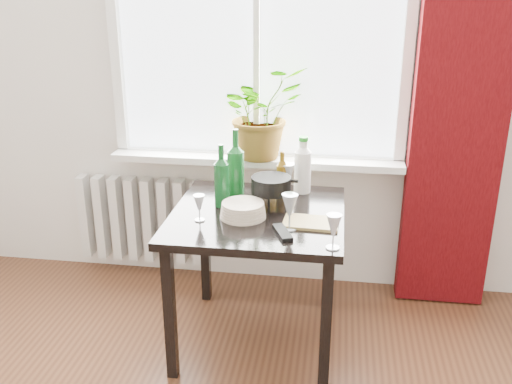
# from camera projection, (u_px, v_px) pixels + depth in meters

# --- Properties ---
(window) EXTENTS (1.72, 0.08, 1.62)m
(window) POSITION_uv_depth(u_px,v_px,m) (257.00, 22.00, 3.16)
(window) COLOR white
(window) RESTS_ON ground
(windowsill) EXTENTS (1.72, 0.20, 0.04)m
(windowsill) POSITION_uv_depth(u_px,v_px,m) (256.00, 159.00, 3.37)
(windowsill) COLOR silver
(windowsill) RESTS_ON ground
(curtain) EXTENTS (0.50, 0.12, 2.56)m
(curtain) POSITION_uv_depth(u_px,v_px,m) (463.00, 86.00, 3.02)
(curtain) COLOR #360407
(curtain) RESTS_ON ground
(radiator) EXTENTS (0.80, 0.10, 0.55)m
(radiator) POSITION_uv_depth(u_px,v_px,m) (141.00, 219.00, 3.66)
(radiator) COLOR silver
(radiator) RESTS_ON ground
(table) EXTENTS (0.85, 0.85, 0.74)m
(table) POSITION_uv_depth(u_px,v_px,m) (258.00, 229.00, 2.86)
(table) COLOR black
(table) RESTS_ON ground
(potted_plant) EXTENTS (0.63, 0.62, 0.53)m
(potted_plant) POSITION_uv_depth(u_px,v_px,m) (261.00, 113.00, 3.26)
(potted_plant) COLOR #206F1D
(potted_plant) RESTS_ON windowsill
(wine_bottle_left) EXTENTS (0.08, 0.08, 0.33)m
(wine_bottle_left) POSITION_uv_depth(u_px,v_px,m) (222.00, 175.00, 2.86)
(wine_bottle_left) COLOR #0C4118
(wine_bottle_left) RESTS_ON table
(wine_bottle_right) EXTENTS (0.10, 0.10, 0.38)m
(wine_bottle_right) POSITION_uv_depth(u_px,v_px,m) (236.00, 164.00, 2.95)
(wine_bottle_right) COLOR #0E491A
(wine_bottle_right) RESTS_ON table
(bottle_amber) EXTENTS (0.06, 0.06, 0.25)m
(bottle_amber) POSITION_uv_depth(u_px,v_px,m) (282.00, 174.00, 3.01)
(bottle_amber) COLOR brown
(bottle_amber) RESTS_ON table
(cleaning_bottle) EXTENTS (0.11, 0.11, 0.32)m
(cleaning_bottle) POSITION_uv_depth(u_px,v_px,m) (303.00, 164.00, 3.05)
(cleaning_bottle) COLOR white
(cleaning_bottle) RESTS_ON table
(wineglass_front_right) EXTENTS (0.08, 0.08, 0.18)m
(wineglass_front_right) POSITION_uv_depth(u_px,v_px,m) (290.00, 212.00, 2.61)
(wineglass_front_right) COLOR #AFB8BD
(wineglass_front_right) RESTS_ON table
(wineglass_far_right) EXTENTS (0.09, 0.09, 0.16)m
(wineglass_far_right) POSITION_uv_depth(u_px,v_px,m) (333.00, 231.00, 2.42)
(wineglass_far_right) COLOR silver
(wineglass_far_right) RESTS_ON table
(wineglass_back_center) EXTENTS (0.10, 0.10, 0.18)m
(wineglass_back_center) POSITION_uv_depth(u_px,v_px,m) (287.00, 179.00, 3.02)
(wineglass_back_center) COLOR white
(wineglass_back_center) RESTS_ON table
(wineglass_back_left) EXTENTS (0.09, 0.09, 0.18)m
(wineglass_back_left) POSITION_uv_depth(u_px,v_px,m) (227.00, 172.00, 3.14)
(wineglass_back_left) COLOR silver
(wineglass_back_left) RESTS_ON table
(wineglass_front_left) EXTENTS (0.07, 0.07, 0.13)m
(wineglass_front_left) POSITION_uv_depth(u_px,v_px,m) (199.00, 208.00, 2.71)
(wineglass_front_left) COLOR silver
(wineglass_front_left) RESTS_ON table
(plate_stack) EXTENTS (0.24, 0.24, 0.07)m
(plate_stack) POSITION_uv_depth(u_px,v_px,m) (243.00, 210.00, 2.76)
(plate_stack) COLOR beige
(plate_stack) RESTS_ON table
(fondue_pot) EXTENTS (0.27, 0.25, 0.16)m
(fondue_pot) POSITION_uv_depth(u_px,v_px,m) (271.00, 192.00, 2.88)
(fondue_pot) COLOR black
(fondue_pot) RESTS_ON table
(tv_remote) EXTENTS (0.11, 0.18, 0.02)m
(tv_remote) POSITION_uv_depth(u_px,v_px,m) (283.00, 232.00, 2.58)
(tv_remote) COLOR black
(tv_remote) RESTS_ON table
(cutting_board) EXTENTS (0.27, 0.18, 0.01)m
(cutting_board) POSITION_uv_depth(u_px,v_px,m) (311.00, 223.00, 2.69)
(cutting_board) COLOR olive
(cutting_board) RESTS_ON table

